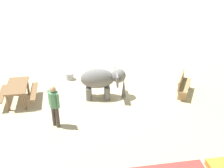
# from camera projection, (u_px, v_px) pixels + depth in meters

# --- Properties ---
(ground_plane) EXTENTS (60.00, 60.00, 0.00)m
(ground_plane) POSITION_uv_depth(u_px,v_px,m) (118.00, 82.00, 13.04)
(ground_plane) COLOR tan
(elephant) EXTENTS (1.91, 1.28, 1.32)m
(elephant) POSITION_uv_depth(u_px,v_px,m) (102.00, 80.00, 11.44)
(elephant) COLOR slate
(elephant) RESTS_ON ground_plane
(person_handler) EXTENTS (0.39, 0.38, 1.62)m
(person_handler) POSITION_uv_depth(u_px,v_px,m) (54.00, 103.00, 9.60)
(person_handler) COLOR #3F3833
(person_handler) RESTS_ON ground_plane
(wooden_bench) EXTENTS (1.05, 1.41, 0.88)m
(wooden_bench) POSITION_uv_depth(u_px,v_px,m) (183.00, 85.00, 11.84)
(wooden_bench) COLOR #9E7A51
(wooden_bench) RESTS_ON ground_plane
(picnic_table_near) EXTENTS (1.49, 1.51, 0.78)m
(picnic_table_near) POSITION_uv_depth(u_px,v_px,m) (17.00, 89.00, 11.23)
(picnic_table_near) COLOR brown
(picnic_table_near) RESTS_ON ground_plane
(feed_bucket) EXTENTS (0.36, 0.36, 0.32)m
(feed_bucket) POSITION_uv_depth(u_px,v_px,m) (70.00, 76.00, 13.24)
(feed_bucket) COLOR gray
(feed_bucket) RESTS_ON ground_plane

